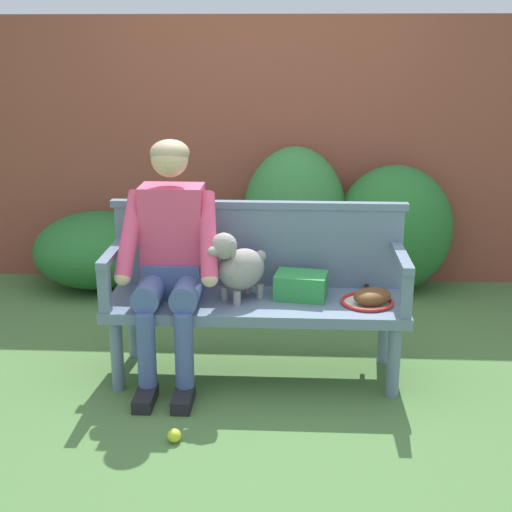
{
  "coord_description": "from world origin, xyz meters",
  "views": [
    {
      "loc": [
        0.19,
        -3.66,
        1.84
      ],
      "look_at": [
        0.0,
        0.0,
        0.71
      ],
      "focal_mm": 49.57,
      "sensor_mm": 36.0,
      "label": 1
    }
  ],
  "objects_px": {
    "sports_bag": "(301,285)",
    "person_seated": "(171,252)",
    "dog_on_bench": "(237,266)",
    "garden_bench": "(256,309)",
    "baseball_glove": "(372,296)",
    "tennis_racket": "(367,300)",
    "tennis_ball": "(174,436)"
  },
  "relations": [
    {
      "from": "garden_bench",
      "to": "baseball_glove",
      "type": "distance_m",
      "value": 0.64
    },
    {
      "from": "garden_bench",
      "to": "tennis_racket",
      "type": "bearing_deg",
      "value": -0.55
    },
    {
      "from": "garden_bench",
      "to": "sports_bag",
      "type": "xyz_separation_m",
      "value": [
        0.25,
        0.04,
        0.13
      ]
    },
    {
      "from": "garden_bench",
      "to": "dog_on_bench",
      "type": "relative_size",
      "value": 4.11
    },
    {
      "from": "person_seated",
      "to": "garden_bench",
      "type": "bearing_deg",
      "value": 2.27
    },
    {
      "from": "sports_bag",
      "to": "tennis_ball",
      "type": "bearing_deg",
      "value": -128.1
    },
    {
      "from": "sports_bag",
      "to": "tennis_ball",
      "type": "height_order",
      "value": "sports_bag"
    },
    {
      "from": "person_seated",
      "to": "tennis_racket",
      "type": "xyz_separation_m",
      "value": [
        1.07,
        0.01,
        -0.26
      ]
    },
    {
      "from": "baseball_glove",
      "to": "sports_bag",
      "type": "height_order",
      "value": "sports_bag"
    },
    {
      "from": "baseball_glove",
      "to": "tennis_ball",
      "type": "relative_size",
      "value": 3.33
    },
    {
      "from": "sports_bag",
      "to": "dog_on_bench",
      "type": "bearing_deg",
      "value": -169.68
    },
    {
      "from": "person_seated",
      "to": "dog_on_bench",
      "type": "relative_size",
      "value": 3.32
    },
    {
      "from": "baseball_glove",
      "to": "tennis_ball",
      "type": "xyz_separation_m",
      "value": [
        -0.99,
        -0.68,
        -0.47
      ]
    },
    {
      "from": "dog_on_bench",
      "to": "sports_bag",
      "type": "relative_size",
      "value": 1.43
    },
    {
      "from": "tennis_ball",
      "to": "person_seated",
      "type": "bearing_deg",
      "value": 98.94
    },
    {
      "from": "baseball_glove",
      "to": "sports_bag",
      "type": "xyz_separation_m",
      "value": [
        -0.39,
        0.09,
        0.03
      ]
    },
    {
      "from": "garden_bench",
      "to": "sports_bag",
      "type": "relative_size",
      "value": 5.88
    },
    {
      "from": "dog_on_bench",
      "to": "tennis_racket",
      "type": "bearing_deg",
      "value": 1.27
    },
    {
      "from": "dog_on_bench",
      "to": "tennis_racket",
      "type": "height_order",
      "value": "dog_on_bench"
    },
    {
      "from": "person_seated",
      "to": "sports_bag",
      "type": "bearing_deg",
      "value": 4.83
    },
    {
      "from": "dog_on_bench",
      "to": "tennis_ball",
      "type": "height_order",
      "value": "dog_on_bench"
    },
    {
      "from": "garden_bench",
      "to": "tennis_ball",
      "type": "bearing_deg",
      "value": -115.95
    },
    {
      "from": "sports_bag",
      "to": "person_seated",
      "type": "bearing_deg",
      "value": -175.17
    },
    {
      "from": "tennis_racket",
      "to": "sports_bag",
      "type": "height_order",
      "value": "sports_bag"
    },
    {
      "from": "garden_bench",
      "to": "baseball_glove",
      "type": "xyz_separation_m",
      "value": [
        0.63,
        -0.05,
        0.1
      ]
    },
    {
      "from": "dog_on_bench",
      "to": "tennis_ball",
      "type": "bearing_deg",
      "value": -109.75
    },
    {
      "from": "dog_on_bench",
      "to": "sports_bag",
      "type": "xyz_separation_m",
      "value": [
        0.35,
        0.06,
        -0.13
      ]
    },
    {
      "from": "sports_bag",
      "to": "tennis_ball",
      "type": "relative_size",
      "value": 4.24
    },
    {
      "from": "person_seated",
      "to": "tennis_racket",
      "type": "relative_size",
      "value": 2.33
    },
    {
      "from": "tennis_racket",
      "to": "baseball_glove",
      "type": "distance_m",
      "value": 0.06
    },
    {
      "from": "tennis_ball",
      "to": "tennis_racket",
      "type": "bearing_deg",
      "value": 36.73
    },
    {
      "from": "baseball_glove",
      "to": "tennis_ball",
      "type": "distance_m",
      "value": 1.29
    }
  ]
}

